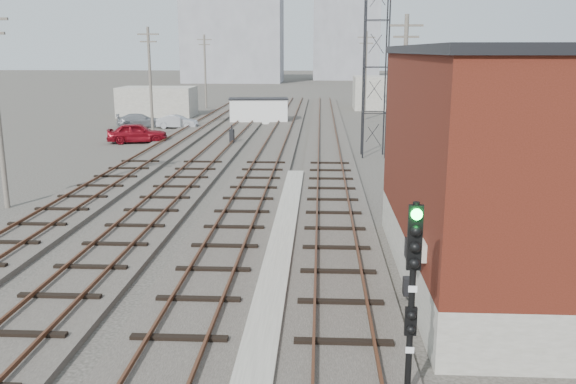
# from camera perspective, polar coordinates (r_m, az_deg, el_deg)

# --- Properties ---
(ground) EXTENTS (320.00, 320.00, 0.00)m
(ground) POSITION_cam_1_polar(r_m,az_deg,el_deg) (66.89, 1.42, 7.02)
(ground) COLOR #282621
(ground) RESTS_ON ground
(track_right) EXTENTS (3.20, 90.00, 0.39)m
(track_right) POSITION_cam_1_polar(r_m,az_deg,el_deg) (46.02, 3.78, 4.36)
(track_right) COLOR #332D28
(track_right) RESTS_ON ground
(track_mid_right) EXTENTS (3.20, 90.00, 0.39)m
(track_mid_right) POSITION_cam_1_polar(r_m,az_deg,el_deg) (46.14, -1.20, 4.41)
(track_mid_right) COLOR #332D28
(track_mid_right) RESTS_ON ground
(track_mid_left) EXTENTS (3.20, 90.00, 0.39)m
(track_mid_left) POSITION_cam_1_polar(r_m,az_deg,el_deg) (46.60, -6.13, 4.42)
(track_mid_left) COLOR #332D28
(track_mid_left) RESTS_ON ground
(track_left) EXTENTS (3.20, 90.00, 0.39)m
(track_left) POSITION_cam_1_polar(r_m,az_deg,el_deg) (47.40, -10.92, 4.41)
(track_left) COLOR #332D28
(track_left) RESTS_ON ground
(platform_curb) EXTENTS (0.90, 28.00, 0.26)m
(platform_curb) POSITION_cam_1_polar(r_m,az_deg,el_deg) (21.67, -0.77, -5.58)
(platform_curb) COLOR gray
(platform_curb) RESTS_ON ground
(brick_building) EXTENTS (6.54, 12.20, 7.22)m
(brick_building) POSITION_cam_1_polar(r_m,az_deg,el_deg) (19.62, 19.65, 2.24)
(brick_building) COLOR gray
(brick_building) RESTS_ON ground
(lattice_tower) EXTENTS (1.60, 1.60, 15.00)m
(lattice_tower) POSITION_cam_1_polar(r_m,az_deg,el_deg) (41.65, 8.26, 13.55)
(lattice_tower) COLOR black
(lattice_tower) RESTS_ON ground
(utility_pole_left_b) EXTENTS (1.80, 0.24, 9.00)m
(utility_pole_left_b) POSITION_cam_1_polar(r_m,az_deg,el_deg) (53.50, -12.77, 10.34)
(utility_pole_left_b) COLOR #595147
(utility_pole_left_b) RESTS_ON ground
(utility_pole_left_c) EXTENTS (1.80, 0.24, 9.00)m
(utility_pole_left_c) POSITION_cam_1_polar(r_m,az_deg,el_deg) (77.86, -7.76, 11.30)
(utility_pole_left_c) COLOR #595147
(utility_pole_left_c) RESTS_ON ground
(utility_pole_right_a) EXTENTS (1.80, 0.24, 9.00)m
(utility_pole_right_a) POSITION_cam_1_polar(r_m,az_deg,el_deg) (34.87, 10.78, 9.13)
(utility_pole_right_a) COLOR #595147
(utility_pole_right_a) RESTS_ON ground
(utility_pole_right_b) EXTENTS (1.80, 0.24, 9.00)m
(utility_pole_right_b) POSITION_cam_1_polar(r_m,az_deg,el_deg) (64.69, 7.26, 10.97)
(utility_pole_right_b) COLOR #595147
(utility_pole_right_b) RESTS_ON ground
(apartment_left) EXTENTS (22.00, 14.00, 30.00)m
(apartment_left) POSITION_cam_1_polar(r_m,az_deg,el_deg) (143.10, -5.16, 16.21)
(apartment_left) COLOR gray
(apartment_left) RESTS_ON ground
(apartment_right) EXTENTS (16.00, 12.00, 26.00)m
(apartment_right) POSITION_cam_1_polar(r_m,az_deg,el_deg) (156.72, 5.46, 15.20)
(apartment_right) COLOR gray
(apartment_right) RESTS_ON ground
(shed_left) EXTENTS (8.00, 5.00, 3.20)m
(shed_left) POSITION_cam_1_polar(r_m,az_deg,el_deg) (69.06, -12.11, 8.26)
(shed_left) COLOR gray
(shed_left) RESTS_ON ground
(shed_right) EXTENTS (6.00, 6.00, 4.00)m
(shed_right) POSITION_cam_1_polar(r_m,az_deg,el_deg) (76.98, 8.44, 9.17)
(shed_right) COLOR gray
(shed_right) RESTS_ON ground
(signal_mast) EXTENTS (0.40, 0.42, 4.29)m
(signal_mast) POSITION_cam_1_polar(r_m,az_deg,el_deg) (12.19, 11.56, -8.89)
(signal_mast) COLOR gray
(signal_mast) RESTS_ON ground
(switch_stand) EXTENTS (0.37, 0.37, 1.43)m
(switch_stand) POSITION_cam_1_polar(r_m,az_deg,el_deg) (47.04, -5.28, 5.22)
(switch_stand) COLOR black
(switch_stand) RESTS_ON ground
(site_trailer) EXTENTS (6.10, 3.16, 2.47)m
(site_trailer) POSITION_cam_1_polar(r_m,az_deg,el_deg) (61.50, -2.77, 7.64)
(site_trailer) COLOR silver
(site_trailer) RESTS_ON ground
(car_red) EXTENTS (4.90, 2.81, 1.57)m
(car_red) POSITION_cam_1_polar(r_m,az_deg,el_deg) (49.39, -13.92, 5.40)
(car_red) COLOR maroon
(car_red) RESTS_ON ground
(car_silver) EXTENTS (3.78, 1.43, 1.23)m
(car_silver) POSITION_cam_1_polar(r_m,az_deg,el_deg) (57.99, -10.33, 6.49)
(car_silver) COLOR #A3A5AB
(car_silver) RESTS_ON ground
(car_grey) EXTENTS (4.71, 2.99, 1.27)m
(car_grey) POSITION_cam_1_polar(r_m,az_deg,el_deg) (59.70, -13.66, 6.54)
(car_grey) COLOR gray
(car_grey) RESTS_ON ground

